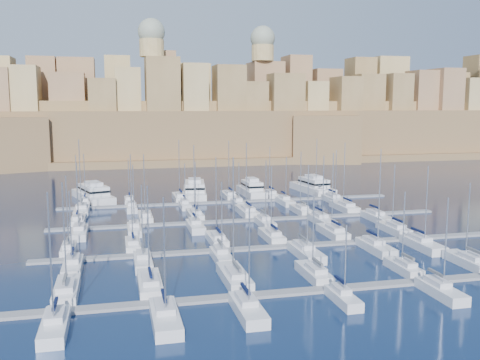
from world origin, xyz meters
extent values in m
plane|color=black|center=(0.00, 0.00, 0.00)|extent=(600.00, 600.00, 0.00)
cube|color=slate|center=(0.00, -34.00, 0.20)|extent=(84.00, 2.00, 0.40)
cube|color=slate|center=(0.00, -12.00, 0.20)|extent=(84.00, 2.00, 0.40)
cube|color=slate|center=(0.00, 10.00, 0.20)|extent=(84.00, 2.00, 0.40)
cube|color=slate|center=(0.00, 32.00, 0.20)|extent=(84.00, 2.00, 0.40)
cube|color=silver|center=(-34.80, -28.07, 0.55)|extent=(2.96, 9.87, 1.69)
cube|color=silver|center=(-34.80, -29.05, 1.74)|extent=(2.07, 4.44, 0.70)
cylinder|color=#9EA0A8|center=(-34.80, -27.57, 8.09)|extent=(0.18, 0.18, 13.40)
cube|color=#595B60|center=(-34.80, -29.55, 2.79)|extent=(0.35, 3.95, 0.35)
cube|color=silver|center=(-24.19, -27.99, 0.55)|extent=(3.01, 10.03, 1.70)
cube|color=silver|center=(-24.19, -28.99, 1.75)|extent=(2.11, 4.51, 0.70)
cylinder|color=#9EA0A8|center=(-24.19, -27.49, 7.66)|extent=(0.18, 0.18, 12.52)
cube|color=black|center=(-24.19, -29.49, 2.80)|extent=(0.35, 4.01, 0.35)
cube|color=silver|center=(-12.54, -27.68, 0.57)|extent=(3.19, 10.64, 1.73)
cube|color=silver|center=(-12.54, -28.74, 1.78)|extent=(2.23, 4.79, 0.70)
cylinder|color=#9EA0A8|center=(-12.54, -27.15, 9.41)|extent=(0.18, 0.18, 15.96)
cube|color=#595B60|center=(-12.54, -29.28, 2.83)|extent=(0.35, 4.26, 0.35)
cube|color=silver|center=(-1.12, -28.51, 0.52)|extent=(2.69, 8.98, 1.65)
cube|color=silver|center=(-1.12, -29.41, 1.70)|extent=(1.89, 4.04, 0.70)
cylinder|color=#9EA0A8|center=(-1.12, -28.06, 6.66)|extent=(0.18, 0.18, 10.63)
cube|color=#595B60|center=(-1.12, -29.86, 2.75)|extent=(0.35, 3.59, 0.35)
cube|color=silver|center=(12.69, -29.08, 0.50)|extent=(2.35, 7.84, 1.59)
cube|color=silver|center=(12.69, -29.86, 1.64)|extent=(1.65, 3.53, 0.70)
cylinder|color=#9EA0A8|center=(12.69, -28.69, 6.62)|extent=(0.18, 0.18, 10.65)
cube|color=#595B60|center=(12.69, -30.25, 2.69)|extent=(0.35, 3.14, 0.35)
cube|color=silver|center=(23.99, -28.40, 0.53)|extent=(2.76, 9.20, 1.66)
cube|color=silver|center=(23.99, -29.32, 1.71)|extent=(1.93, 4.14, 0.70)
cylinder|color=#9EA0A8|center=(23.99, -27.94, 7.06)|extent=(0.18, 0.18, 11.40)
cube|color=#595B60|center=(23.99, -29.78, 2.76)|extent=(0.35, 3.68, 0.35)
cube|color=silver|center=(-35.12, -39.57, 0.53)|extent=(2.74, 9.14, 1.66)
cube|color=silver|center=(-35.12, -38.66, 1.71)|extent=(1.92, 4.11, 0.70)
cylinder|color=#9EA0A8|center=(-35.12, -40.03, 8.44)|extent=(0.18, 0.18, 14.17)
cube|color=black|center=(-35.12, -38.20, 2.76)|extent=(0.35, 3.66, 0.35)
cube|color=silver|center=(-23.24, -40.04, 0.55)|extent=(3.03, 10.09, 1.70)
cube|color=silver|center=(-23.24, -39.03, 1.75)|extent=(2.12, 4.54, 0.70)
cylinder|color=#9EA0A8|center=(-23.24, -40.55, 8.00)|extent=(0.18, 0.18, 13.18)
cube|color=black|center=(-23.24, -38.53, 2.80)|extent=(0.35, 4.03, 0.35)
cube|color=silver|center=(-13.56, -39.69, 0.53)|extent=(2.81, 9.38, 1.67)
cube|color=silver|center=(-13.56, -38.75, 1.72)|extent=(1.97, 4.22, 0.70)
cylinder|color=#9EA0A8|center=(-13.56, -40.16, 7.13)|extent=(0.18, 0.18, 11.52)
cube|color=black|center=(-13.56, -38.28, 2.77)|extent=(0.35, 3.75, 0.35)
cube|color=silver|center=(-1.11, -38.63, 0.48)|extent=(2.18, 7.26, 1.56)
cube|color=silver|center=(-1.11, -37.91, 1.61)|extent=(1.53, 3.27, 0.70)
cylinder|color=#9EA0A8|center=(-1.11, -38.99, 5.62)|extent=(0.18, 0.18, 8.71)
cube|color=black|center=(-1.11, -37.54, 2.66)|extent=(0.35, 2.91, 0.35)
cube|color=silver|center=(12.17, -39.29, 0.51)|extent=(2.57, 8.57, 1.63)
cube|color=silver|center=(12.17, -38.43, 1.68)|extent=(1.80, 3.86, 0.70)
cylinder|color=#9EA0A8|center=(12.17, -39.71, 7.15)|extent=(0.18, 0.18, 11.65)
cube|color=#595B60|center=(12.17, -38.00, 2.73)|extent=(0.35, 3.43, 0.35)
cube|color=silver|center=(-36.15, -7.16, 0.49)|extent=(2.30, 7.68, 1.58)
cube|color=silver|center=(-36.15, -7.93, 1.63)|extent=(1.61, 3.46, 0.70)
cylinder|color=#9EA0A8|center=(-36.15, -6.78, 7.12)|extent=(0.18, 0.18, 11.67)
cube|color=#595B60|center=(-36.15, -8.31, 2.68)|extent=(0.35, 3.07, 0.35)
cube|color=silver|center=(-25.66, -6.86, 0.51)|extent=(2.48, 8.27, 1.61)
cube|color=silver|center=(-25.66, -7.69, 1.66)|extent=(1.74, 3.72, 0.70)
cylinder|color=#9EA0A8|center=(-25.66, -6.45, 6.31)|extent=(0.18, 0.18, 10.00)
cube|color=black|center=(-25.66, -8.10, 2.71)|extent=(0.35, 3.31, 0.35)
cube|color=silver|center=(-10.96, -6.46, 0.53)|extent=(2.73, 9.09, 1.65)
cube|color=silver|center=(-10.96, -7.37, 1.70)|extent=(1.91, 4.09, 0.70)
cylinder|color=#9EA0A8|center=(-10.96, -6.00, 8.38)|extent=(0.18, 0.18, 14.06)
cube|color=black|center=(-10.96, -7.82, 2.75)|extent=(0.35, 3.63, 0.35)
cube|color=silver|center=(-0.74, -6.37, 0.53)|extent=(2.78, 9.26, 1.66)
cube|color=silver|center=(-0.74, -7.30, 1.71)|extent=(1.94, 4.17, 0.70)
cylinder|color=#9EA0A8|center=(-0.74, -5.91, 7.40)|extent=(0.18, 0.18, 12.07)
cube|color=black|center=(-0.74, -7.76, 2.76)|extent=(0.35, 3.70, 0.35)
cube|color=silver|center=(11.32, -6.06, 0.55)|extent=(2.96, 9.88, 1.69)
cube|color=silver|center=(11.32, -7.05, 1.74)|extent=(2.07, 4.44, 0.70)
cylinder|color=#9EA0A8|center=(11.32, -5.57, 8.48)|extent=(0.18, 0.18, 14.18)
cube|color=black|center=(11.32, -7.54, 2.79)|extent=(0.35, 3.95, 0.35)
cube|color=silver|center=(23.80, -6.33, 0.53)|extent=(2.80, 9.33, 1.67)
cube|color=silver|center=(23.80, -7.27, 1.72)|extent=(1.96, 4.20, 0.70)
cylinder|color=#9EA0A8|center=(23.80, -5.87, 7.27)|extent=(0.18, 0.18, 11.80)
cube|color=black|center=(23.80, -7.73, 2.77)|extent=(0.35, 3.73, 0.35)
cube|color=silver|center=(-34.80, -17.49, 0.52)|extent=(2.69, 8.97, 1.65)
cube|color=silver|center=(-34.80, -16.59, 1.70)|extent=(1.88, 4.04, 0.70)
cylinder|color=#9EA0A8|center=(-34.80, -17.93, 6.74)|extent=(0.18, 0.18, 10.79)
cube|color=black|center=(-34.80, -16.14, 2.75)|extent=(0.35, 3.59, 0.35)
cube|color=silver|center=(-24.51, -17.38, 0.52)|extent=(2.63, 8.76, 1.64)
cube|color=silver|center=(-24.51, -16.50, 1.69)|extent=(1.84, 3.94, 0.70)
cylinder|color=#9EA0A8|center=(-24.51, -17.82, 7.00)|extent=(0.18, 0.18, 11.32)
cube|color=#595B60|center=(-24.51, -16.07, 2.74)|extent=(0.35, 3.50, 0.35)
cube|color=silver|center=(-12.25, -17.16, 0.51)|extent=(2.49, 8.31, 1.62)
cube|color=silver|center=(-12.25, -16.33, 1.67)|extent=(1.75, 3.74, 0.70)
cylinder|color=#9EA0A8|center=(-12.25, -17.57, 6.98)|extent=(0.18, 0.18, 11.33)
cube|color=#595B60|center=(-12.25, -15.91, 2.72)|extent=(0.35, 3.33, 0.35)
cube|color=silver|center=(1.50, -18.24, 0.56)|extent=(3.15, 10.49, 1.72)
cube|color=silver|center=(1.50, -17.19, 1.77)|extent=(2.20, 4.72, 0.70)
cylinder|color=#9EA0A8|center=(1.50, -18.77, 8.25)|extent=(0.18, 0.18, 13.65)
cube|color=#595B60|center=(1.50, -16.67, 2.82)|extent=(0.35, 4.19, 0.35)
cube|color=silver|center=(14.11, -17.93, 0.55)|extent=(2.96, 9.87, 1.69)
cube|color=silver|center=(14.11, -16.95, 1.74)|extent=(2.07, 4.44, 0.70)
cylinder|color=#9EA0A8|center=(14.11, -18.43, 7.82)|extent=(0.18, 0.18, 12.86)
cube|color=black|center=(14.11, -16.45, 2.79)|extent=(0.35, 3.95, 0.35)
cube|color=silver|center=(22.69, -18.20, 0.56)|extent=(3.12, 10.39, 1.72)
cube|color=silver|center=(22.69, -17.16, 1.77)|extent=(2.18, 4.68, 0.70)
cylinder|color=#9EA0A8|center=(22.69, -18.72, 7.89)|extent=(0.18, 0.18, 12.95)
cube|color=black|center=(22.69, -16.64, 2.82)|extent=(0.35, 4.16, 0.35)
cube|color=silver|center=(-36.00, 15.50, 0.53)|extent=(2.70, 9.00, 1.65)
cube|color=silver|center=(-36.00, 14.60, 1.70)|extent=(1.89, 4.05, 0.70)
cylinder|color=#9EA0A8|center=(-36.00, 15.95, 7.78)|extent=(0.18, 0.18, 12.86)
cube|color=black|center=(-36.00, 14.15, 2.75)|extent=(0.35, 3.60, 0.35)
cube|color=silver|center=(-22.28, 15.69, 0.53)|extent=(2.81, 9.37, 1.67)
cube|color=silver|center=(-22.28, 14.75, 1.72)|extent=(1.97, 4.22, 0.70)
cylinder|color=#9EA0A8|center=(-22.28, 16.15, 7.75)|extent=(0.18, 0.18, 12.75)
cube|color=#595B60|center=(-22.28, 14.28, 2.77)|extent=(0.35, 3.75, 0.35)
cube|color=silver|center=(-11.60, 15.69, 0.53)|extent=(2.81, 9.37, 1.67)
cube|color=silver|center=(-11.60, 14.75, 1.72)|extent=(1.97, 4.22, 0.70)
cylinder|color=#9EA0A8|center=(-11.60, 16.15, 8.62)|extent=(0.18, 0.18, 14.50)
cube|color=black|center=(-11.60, 14.28, 2.77)|extent=(0.35, 3.75, 0.35)
cube|color=silver|center=(0.23, 16.36, 0.57)|extent=(3.22, 10.72, 1.74)
cube|color=silver|center=(0.23, 15.29, 1.79)|extent=(2.25, 4.82, 0.70)
cylinder|color=#9EA0A8|center=(0.23, 16.90, 8.77)|extent=(0.18, 0.18, 14.66)
cube|color=black|center=(0.23, 14.75, 2.84)|extent=(0.35, 4.29, 0.35)
cube|color=silver|center=(12.67, 15.39, 0.52)|extent=(2.64, 8.79, 1.64)
cube|color=silver|center=(12.67, 14.51, 1.69)|extent=(1.84, 3.95, 0.70)
cylinder|color=#9EA0A8|center=(12.67, 15.83, 7.65)|extent=(0.18, 0.18, 12.62)
cube|color=#595B60|center=(12.67, 14.07, 2.74)|extent=(0.35, 3.51, 0.35)
cube|color=silver|center=(23.78, 16.39, 0.57)|extent=(3.24, 10.79, 1.74)
cube|color=silver|center=(23.78, 15.32, 1.79)|extent=(2.27, 4.85, 0.70)
cylinder|color=#9EA0A8|center=(23.78, 16.93, 8.62)|extent=(0.18, 0.18, 14.35)
cube|color=black|center=(23.78, 14.78, 2.84)|extent=(0.35, 4.32, 0.35)
cube|color=silver|center=(-35.11, 4.34, 0.53)|extent=(2.80, 9.32, 1.67)
cube|color=silver|center=(-35.11, 5.27, 1.72)|extent=(1.96, 4.20, 0.70)
cylinder|color=#9EA0A8|center=(-35.11, 3.87, 7.64)|extent=(0.18, 0.18, 12.55)
cube|color=#595B60|center=(-35.11, 5.74, 2.77)|extent=(0.35, 3.73, 0.35)
cube|color=silver|center=(-24.97, 4.66, 0.52)|extent=(2.60, 8.68, 1.63)
cube|color=silver|center=(-24.97, 5.53, 1.68)|extent=(1.82, 3.90, 0.70)
cylinder|color=#9EA0A8|center=(-24.97, 4.23, 7.29)|extent=(0.18, 0.18, 11.91)
cube|color=#595B60|center=(-24.97, 5.96, 2.73)|extent=(0.35, 3.47, 0.35)
cube|color=silver|center=(-13.15, 4.44, 0.53)|extent=(2.73, 9.11, 1.66)
cube|color=silver|center=(-13.15, 5.35, 1.71)|extent=(1.91, 4.10, 0.70)
cylinder|color=#9EA0A8|center=(-13.15, 3.99, 7.45)|extent=(0.18, 0.18, 12.19)
cube|color=black|center=(-13.15, 5.81, 2.76)|extent=(0.35, 3.65, 0.35)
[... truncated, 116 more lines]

